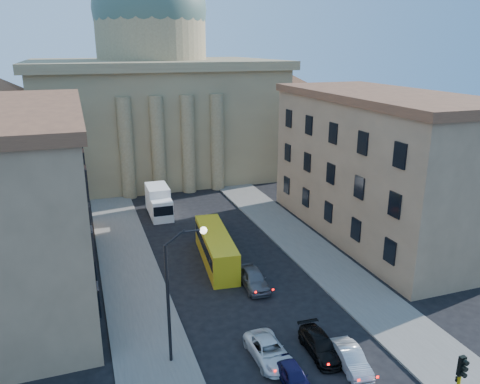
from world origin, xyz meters
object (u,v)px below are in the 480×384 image
object	(u,v)px
street_lamp	(176,285)
car_right_near	(350,358)
car_left_near	(293,376)
city_bus	(216,247)
box_truck	(159,202)

from	to	relation	value
street_lamp	car_right_near	xyz separation A→B (m)	(9.81, -4.14, -4.65)
car_left_near	car_right_near	size ratio (longest dim) A/B	0.93
car_left_near	city_bus	distance (m)	17.13
car_right_near	city_bus	xyz separation A→B (m)	(-3.64, 16.84, 0.89)
car_right_near	box_truck	world-z (taller)	box_truck
car_right_near	box_truck	bearing A→B (deg)	107.62
car_left_near	box_truck	distance (m)	31.44
car_left_near	city_bus	size ratio (longest dim) A/B	0.35
street_lamp	car_right_near	distance (m)	11.62
box_truck	city_bus	bearing A→B (deg)	-78.63
city_bus	box_truck	bearing A→B (deg)	106.56
city_bus	car_left_near	bearing A→B (deg)	-85.38
street_lamp	city_bus	xyz separation A→B (m)	(6.17, 12.70, -3.76)
street_lamp	box_truck	world-z (taller)	street_lamp
car_right_near	car_left_near	bearing A→B (deg)	-170.17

